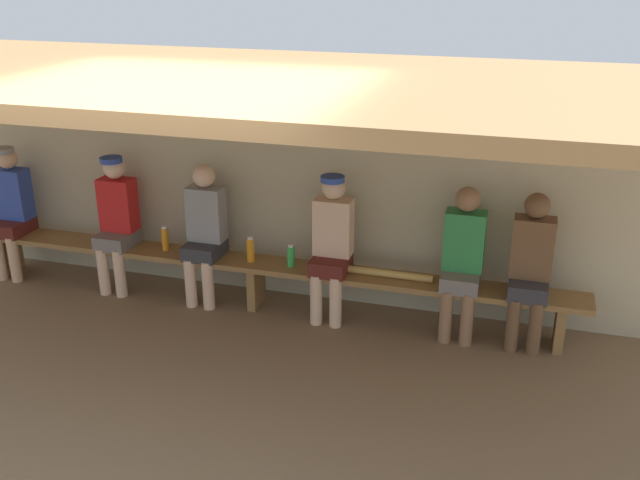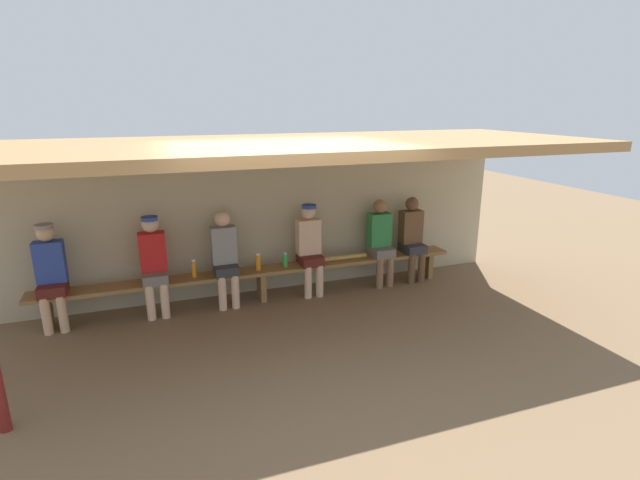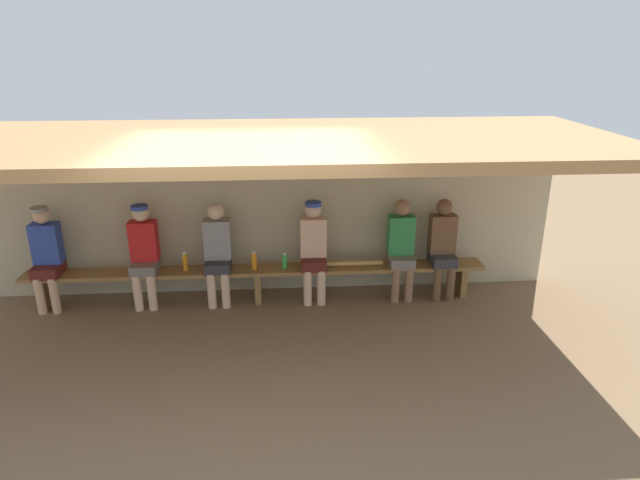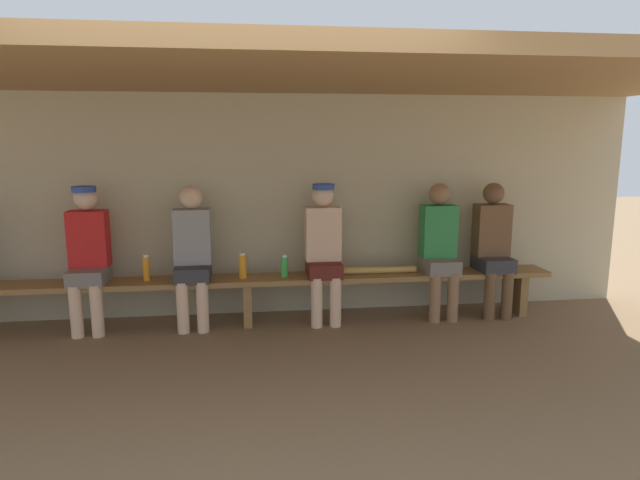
# 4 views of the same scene
# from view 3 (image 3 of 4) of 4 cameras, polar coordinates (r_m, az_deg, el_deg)

# --- Properties ---
(ground_plane) EXTENTS (24.00, 24.00, 0.00)m
(ground_plane) POSITION_cam_3_polar(r_m,az_deg,el_deg) (6.14, -6.82, -12.56)
(ground_plane) COLOR brown
(back_wall) EXTENTS (8.00, 0.20, 2.20)m
(back_wall) POSITION_cam_3_polar(r_m,az_deg,el_deg) (7.50, -6.54, 2.93)
(back_wall) COLOR #B7AD8C
(back_wall) RESTS_ON ground
(dugout_roof) EXTENTS (8.00, 2.80, 0.12)m
(dugout_roof) POSITION_cam_3_polar(r_m,az_deg,el_deg) (5.97, -7.44, 9.91)
(dugout_roof) COLOR #9E7547
(dugout_roof) RESTS_ON back_wall
(bench) EXTENTS (6.00, 0.36, 0.46)m
(bench) POSITION_cam_3_polar(r_m,az_deg,el_deg) (7.33, -6.45, -3.44)
(bench) COLOR olive
(bench) RESTS_ON ground
(player_in_red) EXTENTS (0.34, 0.42, 1.34)m
(player_in_red) POSITION_cam_3_polar(r_m,az_deg,el_deg) (7.50, 12.55, -0.44)
(player_in_red) COLOR #333338
(player_in_red) RESTS_ON ground
(player_shirtless_tan) EXTENTS (0.34, 0.42, 1.34)m
(player_shirtless_tan) POSITION_cam_3_polar(r_m,az_deg,el_deg) (7.41, -17.71, -1.05)
(player_shirtless_tan) COLOR slate
(player_shirtless_tan) RESTS_ON ground
(player_near_post) EXTENTS (0.34, 0.42, 1.34)m
(player_near_post) POSITION_cam_3_polar(r_m,az_deg,el_deg) (7.24, -10.51, -1.03)
(player_near_post) COLOR #333338
(player_near_post) RESTS_ON ground
(player_in_white) EXTENTS (0.34, 0.42, 1.34)m
(player_in_white) POSITION_cam_3_polar(r_m,az_deg,el_deg) (7.79, -26.39, -1.22)
(player_in_white) COLOR #591E19
(player_in_white) RESTS_ON ground
(player_in_blue) EXTENTS (0.34, 0.42, 1.34)m
(player_in_blue) POSITION_cam_3_polar(r_m,az_deg,el_deg) (7.36, 8.37, -0.56)
(player_in_blue) COLOR slate
(player_in_blue) RESTS_ON ground
(player_with_sunglasses) EXTENTS (0.34, 0.42, 1.34)m
(player_with_sunglasses) POSITION_cam_3_polar(r_m,az_deg,el_deg) (7.20, -0.67, -0.66)
(player_with_sunglasses) COLOR #591E19
(player_with_sunglasses) RESTS_ON ground
(water_bottle_blue) EXTENTS (0.07, 0.07, 0.22)m
(water_bottle_blue) POSITION_cam_3_polar(r_m,az_deg,el_deg) (7.24, -3.67, -2.15)
(water_bottle_blue) COLOR green
(water_bottle_blue) RESTS_ON bench
(water_bottle_orange) EXTENTS (0.07, 0.07, 0.25)m
(water_bottle_orange) POSITION_cam_3_polar(r_m,az_deg,el_deg) (7.25, -6.82, -2.11)
(water_bottle_orange) COLOR orange
(water_bottle_orange) RESTS_ON bench
(water_bottle_clear) EXTENTS (0.07, 0.07, 0.25)m
(water_bottle_clear) POSITION_cam_3_polar(r_m,az_deg,el_deg) (7.37, -13.74, -2.18)
(water_bottle_clear) COLOR orange
(water_bottle_clear) RESTS_ON bench
(baseball_bat) EXTENTS (0.86, 0.07, 0.07)m
(baseball_bat) POSITION_cam_3_polar(r_m,az_deg,el_deg) (7.33, 3.15, -2.43)
(baseball_bat) COLOR tan
(baseball_bat) RESTS_ON bench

